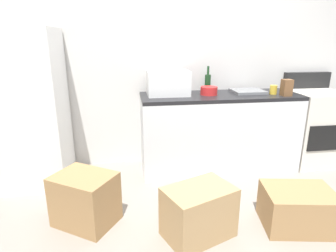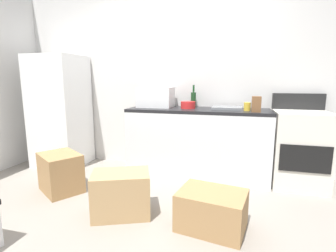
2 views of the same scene
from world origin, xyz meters
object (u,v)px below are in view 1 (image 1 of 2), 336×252
(refrigerator, at_px, (29,110))
(mixing_bowl, at_px, (209,91))
(coffee_mug, at_px, (273,90))
(knife_block, at_px, (287,88))
(cardboard_box_large, at_px, (199,212))
(wine_bottle, at_px, (208,82))
(stove_oven, at_px, (313,126))
(microwave, at_px, (168,83))
(cardboard_box_small, at_px, (298,208))
(cardboard_box_medium, at_px, (85,199))

(refrigerator, xyz_separation_m, mixing_bowl, (1.92, 0.06, 0.14))
(coffee_mug, distance_m, knife_block, 0.15)
(cardboard_box_large, bearing_deg, coffee_mug, 44.90)
(mixing_bowl, bearing_deg, wine_bottle, 78.94)
(stove_oven, relative_size, microwave, 2.39)
(refrigerator, xyz_separation_m, cardboard_box_small, (2.36, -1.15, -0.64))
(refrigerator, distance_m, microwave, 1.48)
(refrigerator, height_order, mixing_bowl, refrigerator)
(mixing_bowl, bearing_deg, cardboard_box_small, -69.84)
(cardboard_box_large, bearing_deg, refrigerator, 142.82)
(cardboard_box_medium, distance_m, cardboard_box_small, 1.77)
(coffee_mug, xyz_separation_m, cardboard_box_medium, (-2.03, -0.83, -0.73))
(coffee_mug, bearing_deg, mixing_bowl, 174.20)
(coffee_mug, height_order, knife_block, knife_block)
(knife_block, bearing_deg, coffee_mug, 130.35)
(microwave, relative_size, mixing_bowl, 2.42)
(cardboard_box_large, xyz_separation_m, cardboard_box_small, (0.84, -0.00, -0.04))
(microwave, xyz_separation_m, cardboard_box_medium, (-0.84, -0.96, -0.82))
(coffee_mug, bearing_deg, cardboard_box_large, -135.10)
(microwave, bearing_deg, cardboard_box_medium, -131.19)
(refrigerator, relative_size, cardboard_box_medium, 3.36)
(refrigerator, distance_m, stove_oven, 3.29)
(cardboard_box_large, bearing_deg, mixing_bowl, 71.62)
(microwave, height_order, knife_block, microwave)
(wine_bottle, height_order, cardboard_box_small, wine_bottle)
(refrigerator, relative_size, coffee_mug, 16.16)
(knife_block, bearing_deg, wine_bottle, 154.62)
(mixing_bowl, xyz_separation_m, cardboard_box_large, (-0.40, -1.21, -0.74))
(cardboard_box_large, bearing_deg, microwave, 92.63)
(mixing_bowl, bearing_deg, stove_oven, -0.04)
(refrigerator, distance_m, coffee_mug, 2.65)
(cardboard_box_medium, bearing_deg, knife_block, 18.71)
(knife_block, height_order, cardboard_box_large, knife_block)
(knife_block, xyz_separation_m, mixing_bowl, (-0.83, 0.18, -0.04))
(coffee_mug, relative_size, cardboard_box_medium, 0.21)
(microwave, distance_m, wine_bottle, 0.51)
(knife_block, distance_m, mixing_bowl, 0.85)
(wine_bottle, height_order, mixing_bowl, wine_bottle)
(coffee_mug, bearing_deg, wine_bottle, 159.14)
(cardboard_box_large, bearing_deg, knife_block, 39.77)
(wine_bottle, relative_size, cardboard_box_small, 0.54)
(knife_block, relative_size, cardboard_box_medium, 0.37)
(coffee_mug, relative_size, mixing_bowl, 0.53)
(cardboard_box_medium, height_order, cardboard_box_small, cardboard_box_medium)
(stove_oven, xyz_separation_m, cardboard_box_large, (-1.75, -1.20, -0.26))
(knife_block, bearing_deg, cardboard_box_medium, -161.29)
(knife_block, bearing_deg, stove_oven, 19.16)
(stove_oven, height_order, cardboard_box_medium, stove_oven)
(knife_block, bearing_deg, cardboard_box_small, -110.60)
(stove_oven, bearing_deg, cardboard_box_medium, -161.20)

